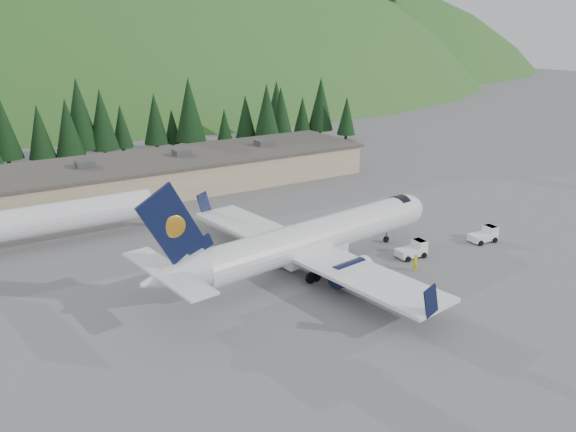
{
  "coord_description": "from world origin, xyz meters",
  "views": [
    {
      "loc": [
        -32.28,
        -45.54,
        24.38
      ],
      "look_at": [
        0.0,
        6.0,
        4.0
      ],
      "focal_mm": 35.0,
      "sensor_mm": 36.0,
      "label": 1
    }
  ],
  "objects_px": {
    "baggage_tug_a": "(413,250)",
    "terminal_building": "(153,175)",
    "second_airliner": "(32,221)",
    "ramp_worker": "(415,262)",
    "airliner": "(310,240)",
    "baggage_tug_b": "(485,235)"
  },
  "relations": [
    {
      "from": "airliner",
      "to": "ramp_worker",
      "type": "height_order",
      "value": "airliner"
    },
    {
      "from": "baggage_tug_a",
      "to": "terminal_building",
      "type": "relative_size",
      "value": 0.05
    },
    {
      "from": "second_airliner",
      "to": "ramp_worker",
      "type": "distance_m",
      "value": 43.63
    },
    {
      "from": "baggage_tug_a",
      "to": "ramp_worker",
      "type": "distance_m",
      "value": 3.97
    },
    {
      "from": "baggage_tug_b",
      "to": "terminal_building",
      "type": "height_order",
      "value": "terminal_building"
    },
    {
      "from": "second_airliner",
      "to": "baggage_tug_a",
      "type": "height_order",
      "value": "second_airliner"
    },
    {
      "from": "baggage_tug_a",
      "to": "terminal_building",
      "type": "bearing_deg",
      "value": 114.51
    },
    {
      "from": "airliner",
      "to": "terminal_building",
      "type": "xyz_separation_m",
      "value": [
        -3.94,
        38.14,
        -0.65
      ]
    },
    {
      "from": "terminal_building",
      "to": "ramp_worker",
      "type": "relative_size",
      "value": 37.41
    },
    {
      "from": "second_airliner",
      "to": "baggage_tug_a",
      "type": "xyz_separation_m",
      "value": [
        35.56,
        -25.52,
        -2.5
      ]
    },
    {
      "from": "airliner",
      "to": "baggage_tug_b",
      "type": "height_order",
      "value": "airliner"
    },
    {
      "from": "airliner",
      "to": "ramp_worker",
      "type": "xyz_separation_m",
      "value": [
        9.1,
        -6.36,
        -2.33
      ]
    },
    {
      "from": "airliner",
      "to": "baggage_tug_b",
      "type": "bearing_deg",
      "value": -18.63
    },
    {
      "from": "second_airliner",
      "to": "baggage_tug_a",
      "type": "distance_m",
      "value": 43.84
    },
    {
      "from": "ramp_worker",
      "to": "terminal_building",
      "type": "bearing_deg",
      "value": -102.05
    },
    {
      "from": "airliner",
      "to": "second_airliner",
      "type": "bearing_deg",
      "value": 129.67
    },
    {
      "from": "terminal_building",
      "to": "ramp_worker",
      "type": "distance_m",
      "value": 46.4
    },
    {
      "from": "second_airliner",
      "to": "ramp_worker",
      "type": "height_order",
      "value": "second_airliner"
    },
    {
      "from": "airliner",
      "to": "ramp_worker",
      "type": "relative_size",
      "value": 19.53
    },
    {
      "from": "second_airliner",
      "to": "baggage_tug_b",
      "type": "bearing_deg",
      "value": -29.87
    },
    {
      "from": "baggage_tug_b",
      "to": "ramp_worker",
      "type": "xyz_separation_m",
      "value": [
        -13.3,
        -1.94,
        0.13
      ]
    },
    {
      "from": "second_airliner",
      "to": "ramp_worker",
      "type": "relative_size",
      "value": 14.49
    }
  ]
}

